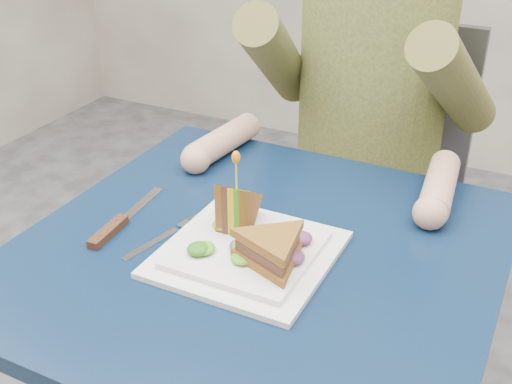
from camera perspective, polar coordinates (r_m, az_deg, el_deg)
The scene contains 12 objects.
table at distance 1.09m, azimuth 0.20°, elevation -8.36°, with size 0.75×0.75×0.73m.
chair at distance 1.69m, azimuth 10.44°, elevation 1.19°, with size 0.42×0.40×0.93m.
diner at distance 1.45m, azimuth 10.40°, elevation 12.52°, with size 0.54×0.59×0.74m.
plate at distance 1.02m, azimuth -0.76°, elevation -5.35°, with size 0.26×0.26×0.02m.
sandwich_flat at distance 0.96m, azimuth 1.47°, elevation -5.14°, with size 0.17×0.17×0.05m.
sandwich_upright at distance 1.04m, azimuth -1.72°, elevation -1.47°, with size 0.08×0.12×0.12m.
fork at distance 1.07m, azimuth -8.22°, elevation -3.99°, with size 0.06×0.18×0.01m.
knife at distance 1.11m, azimuth -12.44°, elevation -2.98°, with size 0.04×0.22×0.02m.
toothpick at distance 1.01m, azimuth -1.77°, elevation 1.66°, with size 0.00×0.00×0.06m, color tan.
toothpick_frill at distance 1.00m, azimuth -1.79°, elevation 3.09°, with size 0.01×0.01×0.02m, color orange.
lettuce_spill at distance 1.01m, azimuth -0.26°, elevation -4.15°, with size 0.15×0.13×0.02m, color #337A14, non-canonical shape.
onion_ring at distance 1.00m, azimuth 0.13°, elevation -4.19°, with size 0.04×0.04×0.01m, color #9E4C7A.
Camera 1 is at (0.39, -0.78, 1.31)m, focal length 45.00 mm.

